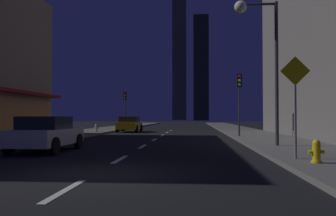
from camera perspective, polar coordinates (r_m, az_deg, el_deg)
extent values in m
cube|color=black|center=(40.94, 0.71, -3.47)|extent=(78.00, 136.00, 0.10)
cube|color=#605E59|center=(41.10, 10.51, -3.27)|extent=(4.00, 76.00, 0.15)
cube|color=#605E59|center=(41.95, -8.89, -3.23)|extent=(4.00, 76.00, 0.15)
cube|color=silver|center=(7.42, -16.01, -12.47)|extent=(0.16, 2.20, 0.01)
cube|color=silver|center=(12.38, -7.57, -8.02)|extent=(0.16, 2.20, 0.01)
cube|color=silver|center=(17.48, -4.07, -6.09)|extent=(0.16, 2.20, 0.01)
cube|color=silver|center=(22.62, -2.16, -5.02)|extent=(0.16, 2.20, 0.01)
cube|color=silver|center=(27.79, -0.96, -4.34)|extent=(0.16, 2.20, 0.01)
cube|color=silver|center=(32.96, -0.14, -3.88)|extent=(0.16, 2.20, 0.01)
cube|color=silver|center=(38.14, 0.45, -3.54)|extent=(0.16, 2.20, 0.01)
cube|color=#534F3E|center=(170.02, 1.81, 8.84)|extent=(6.30, 6.93, 63.25)
cube|color=#2E2C23|center=(141.81, 5.23, 6.27)|extent=(5.83, 6.71, 40.64)
cube|color=silver|center=(15.78, -18.61, -4.31)|extent=(1.80, 4.20, 0.65)
cube|color=black|center=(15.58, -18.88, -2.28)|extent=(1.64, 2.00, 0.55)
cylinder|color=black|center=(17.43, -19.50, -4.92)|extent=(0.22, 0.68, 0.68)
cylinder|color=black|center=(16.80, -13.97, -5.10)|extent=(0.22, 0.68, 0.68)
cylinder|color=black|center=(14.92, -23.85, -5.49)|extent=(0.22, 0.68, 0.68)
cylinder|color=black|center=(14.18, -17.53, -5.77)|extent=(0.22, 0.68, 0.68)
sphere|color=white|center=(17.88, -17.68, -3.80)|extent=(0.18, 0.18, 0.18)
sphere|color=white|center=(17.50, -14.33, -3.88)|extent=(0.18, 0.18, 0.18)
cube|color=gold|center=(34.19, -6.07, -2.76)|extent=(1.80, 4.20, 0.65)
cube|color=black|center=(33.99, -6.13, -1.82)|extent=(1.64, 2.00, 0.55)
cylinder|color=black|center=(35.74, -7.06, -3.14)|extent=(0.22, 0.68, 0.68)
cylinder|color=black|center=(35.44, -4.27, -3.16)|extent=(0.22, 0.68, 0.68)
cylinder|color=black|center=(33.00, -8.02, -3.28)|extent=(0.22, 0.68, 0.68)
cylinder|color=black|center=(32.67, -4.99, -3.31)|extent=(0.22, 0.68, 0.68)
sphere|color=white|center=(36.31, -6.35, -2.60)|extent=(0.18, 0.18, 0.18)
sphere|color=white|center=(36.12, -4.63, -2.61)|extent=(0.18, 0.18, 0.18)
cylinder|color=yellow|center=(10.95, 22.40, -6.60)|extent=(0.22, 0.22, 0.55)
sphere|color=yellow|center=(10.93, 22.38, -5.16)|extent=(0.21, 0.21, 0.21)
cylinder|color=yellow|center=(10.98, 22.41, -7.87)|extent=(0.30, 0.30, 0.06)
cylinder|color=yellow|center=(10.90, 21.59, -6.48)|extent=(0.10, 0.10, 0.10)
cylinder|color=yellow|center=(11.00, 23.19, -6.42)|extent=(0.10, 0.10, 0.10)
cylinder|color=#B2B2B2|center=(31.46, -11.30, -3.21)|extent=(0.22, 0.22, 0.55)
sphere|color=#B2B2B2|center=(31.46, -11.29, -2.71)|extent=(0.21, 0.21, 0.21)
cylinder|color=#B2B2B2|center=(31.47, -11.30, -3.65)|extent=(0.30, 0.30, 0.06)
cylinder|color=#B2B2B2|center=(31.51, -11.58, -3.15)|extent=(0.10, 0.10, 0.10)
cylinder|color=#B2B2B2|center=(31.42, -11.01, -3.16)|extent=(0.10, 0.10, 0.10)
cylinder|color=#2D2D2D|center=(24.75, 11.17, 0.52)|extent=(0.12, 0.12, 4.20)
cube|color=black|center=(24.66, 11.20, 4.25)|extent=(0.32, 0.24, 0.90)
sphere|color=red|center=(24.56, 11.24, 4.93)|extent=(0.18, 0.18, 0.18)
sphere|color=#F2B20C|center=(24.53, 11.24, 4.28)|extent=(0.18, 0.18, 0.18)
sphere|color=#19D833|center=(24.50, 11.24, 3.63)|extent=(0.18, 0.18, 0.18)
cylinder|color=#2D2D2D|center=(42.02, -6.76, -0.27)|extent=(0.12, 0.12, 4.20)
cube|color=black|center=(41.89, -6.81, 1.92)|extent=(0.32, 0.24, 0.90)
sphere|color=red|center=(41.77, -6.84, 2.32)|extent=(0.18, 0.18, 0.18)
sphere|color=#F2B20C|center=(41.76, -6.84, 1.93)|extent=(0.18, 0.18, 0.18)
sphere|color=#19D833|center=(41.74, -6.84, 1.55)|extent=(0.18, 0.18, 0.18)
cylinder|color=#38383D|center=(17.02, 16.79, 5.29)|extent=(0.16, 0.16, 6.50)
cylinder|color=#38383D|center=(17.51, 14.07, 15.62)|extent=(1.60, 0.12, 0.12)
sphere|color=#FCF7CC|center=(17.37, 11.37, 15.41)|extent=(0.56, 0.56, 0.56)
cylinder|color=slate|center=(11.77, 19.46, -1.74)|extent=(0.08, 0.08, 2.40)
cube|color=yellow|center=(11.82, 19.44, 5.55)|extent=(0.91, 0.03, 0.91)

